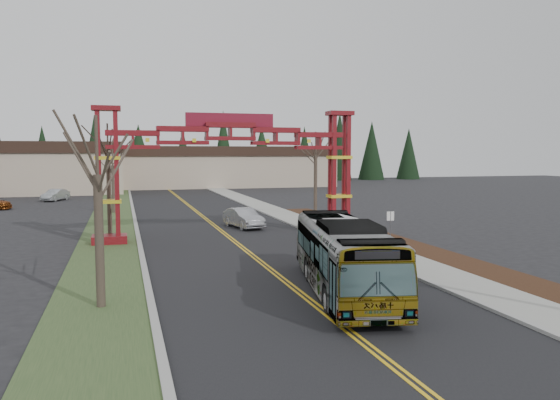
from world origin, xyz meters
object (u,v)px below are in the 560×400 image
object	(u,v)px
gateway_arch	(230,152)
bare_tree_right_far	(316,155)
parked_car_far_a	(55,195)
bare_tree_median_near	(97,176)
bare_tree_median_far	(113,166)
retail_building_east	(220,166)
transit_bus	(343,256)
barrel_mid	(346,225)
street_sign	(390,221)
bare_tree_median_mid	(108,153)
barrel_north	(334,218)
barrel_south	(361,230)
silver_sedan	(244,218)

from	to	relation	value
gateway_arch	bare_tree_right_far	xyz separation A→B (m)	(10.00, 10.57, -0.30)
parked_car_far_a	bare_tree_right_far	distance (m)	35.79
bare_tree_median_near	bare_tree_median_far	bearing A→B (deg)	90.00
retail_building_east	bare_tree_median_near	bearing A→B (deg)	-103.12
transit_bus	barrel_mid	distance (m)	18.61
street_sign	bare_tree_median_near	bearing A→B (deg)	-149.98
bare_tree_median_near	bare_tree_median_mid	bearing A→B (deg)	90.00
transit_bus	barrel_north	bearing A→B (deg)	80.27
gateway_arch	barrel_south	distance (m)	10.62
retail_building_east	bare_tree_median_mid	xyz separation A→B (m)	(-18.00, -60.12, 2.37)
parked_car_far_a	street_sign	xyz separation A→B (m)	(24.58, -40.75, 0.82)
bare_tree_median_mid	barrel_mid	distance (m)	18.02
parked_car_far_a	barrel_south	world-z (taller)	parked_car_far_a
barrel_north	bare_tree_median_far	bearing A→B (deg)	142.96
retail_building_east	transit_bus	size ratio (longest dim) A/B	3.38
gateway_arch	retail_building_east	bearing A→B (deg)	80.83
parked_car_far_a	bare_tree_right_far	bearing A→B (deg)	-20.84
silver_sedan	bare_tree_median_near	distance (m)	23.21
transit_bus	bare_tree_median_mid	xyz separation A→B (m)	(-9.80, 17.47, 4.32)
barrel_mid	barrel_north	xyz separation A→B (m)	(0.63, 4.03, 0.04)
bare_tree_median_far	barrel_mid	bearing A→B (deg)	-45.48
barrel_south	barrel_mid	world-z (taller)	barrel_south
transit_bus	silver_sedan	size ratio (longest dim) A/B	2.36
bare_tree_median_mid	street_sign	distance (m)	19.31
parked_car_far_a	barrel_south	bearing A→B (deg)	-33.40
street_sign	barrel_south	size ratio (longest dim) A/B	2.03
bare_tree_right_far	barrel_north	bearing A→B (deg)	-92.12
bare_tree_median_far	bare_tree_right_far	xyz separation A→B (m)	(18.00, -8.30, 1.00)
bare_tree_median_mid	bare_tree_median_far	distance (m)	17.08
gateway_arch	street_sign	bearing A→B (deg)	-28.64
retail_building_east	bare_tree_median_near	distance (m)	79.30
silver_sedan	barrel_mid	bearing A→B (deg)	-40.45
street_sign	barrel_north	world-z (taller)	street_sign
transit_bus	silver_sedan	bearing A→B (deg)	100.43
retail_building_east	bare_tree_median_far	size ratio (longest dim) A/B	5.74
transit_bus	bare_tree_median_mid	bearing A→B (deg)	130.37
barrel_mid	transit_bus	bearing A→B (deg)	-113.42
parked_car_far_a	bare_tree_median_near	size ratio (longest dim) A/B	0.60
transit_bus	barrel_north	xyz separation A→B (m)	(8.01, 21.07, -1.04)
barrel_north	transit_bus	bearing A→B (deg)	-110.81
gateway_arch	street_sign	xyz separation A→B (m)	(9.46, -5.17, -4.44)
gateway_arch	bare_tree_median_mid	bearing A→B (deg)	167.11
bare_tree_median_near	barrel_mid	xyz separation A→B (m)	(17.18, 16.66, -4.60)
gateway_arch	bare_tree_right_far	size ratio (longest dim) A/B	2.32
bare_tree_median_near	bare_tree_median_mid	size ratio (longest dim) A/B	0.93
transit_bus	parked_car_far_a	xyz separation A→B (m)	(-16.92, 51.22, -0.84)
gateway_arch	barrel_south	bearing A→B (deg)	-12.75
parked_car_far_a	bare_tree_right_far	size ratio (longest dim) A/B	0.56
transit_bus	bare_tree_median_far	distance (m)	36.01
gateway_arch	bare_tree_median_far	distance (m)	20.54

